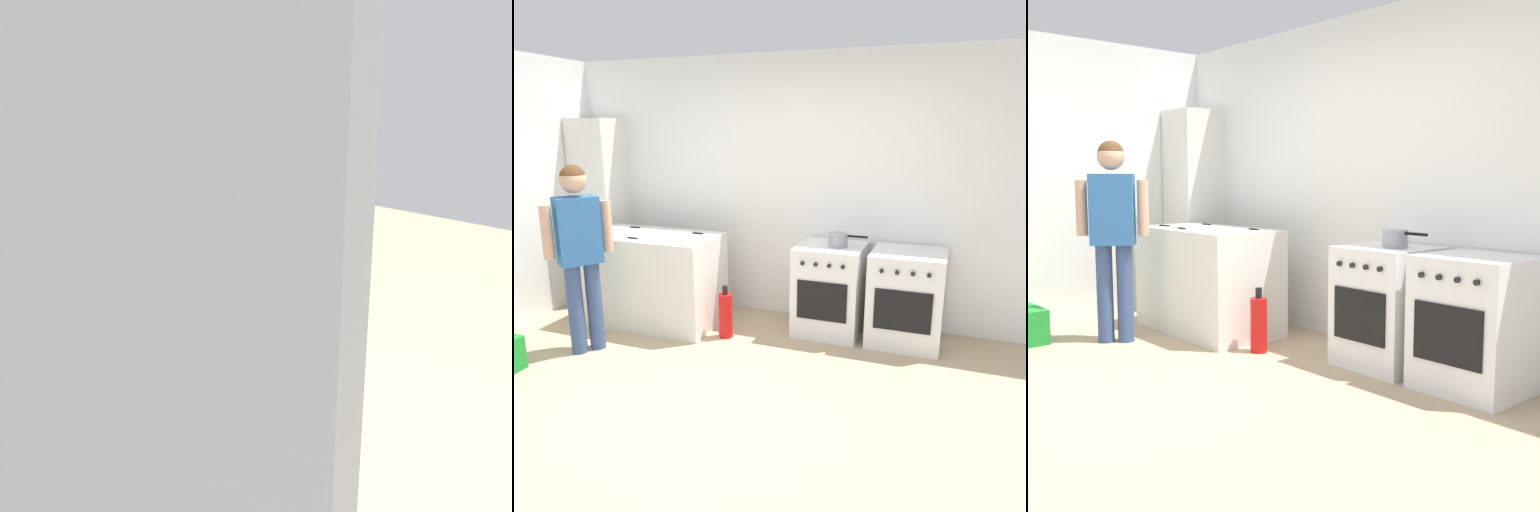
{
  "view_description": "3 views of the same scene",
  "coord_description": "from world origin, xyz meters",
  "views": [
    {
      "loc": [
        -3.6,
        -1.63,
        2.62
      ],
      "look_at": [
        0.09,
        0.82,
        0.89
      ],
      "focal_mm": 55.0,
      "sensor_mm": 36.0,
      "label": 1
    },
    {
      "loc": [
        1.4,
        -2.83,
        1.92
      ],
      "look_at": [
        -0.03,
        0.98,
        0.86
      ],
      "focal_mm": 35.0,
      "sensor_mm": 36.0,
      "label": 2
    },
    {
      "loc": [
        3.24,
        -1.88,
        1.32
      ],
      "look_at": [
        0.07,
        0.85,
        0.82
      ],
      "focal_mm": 45.0,
      "sensor_mm": 36.0,
      "label": 3
    }
  ],
  "objects": [
    {
      "name": "fire_extinguisher",
      "position": [
        -0.52,
        1.1,
        0.22
      ],
      "size": [
        0.13,
        0.13,
        0.5
      ],
      "color": "red",
      "rests_on": "ground"
    },
    {
      "name": "side_wall_left",
      "position": [
        -2.6,
        0.4,
        1.3
      ],
      "size": [
        0.1,
        3.1,
        2.6
      ],
      "primitive_type": "cube",
      "color": "white",
      "rests_on": "ground"
    },
    {
      "name": "oven_left",
      "position": [
        0.35,
        1.58,
        0.43
      ],
      "size": [
        0.61,
        0.62,
        0.85
      ],
      "color": "white",
      "rests_on": "ground"
    },
    {
      "name": "larder_cabinet",
      "position": [
        -2.3,
        1.68,
        1.0
      ],
      "size": [
        0.48,
        0.44,
        2.0
      ],
      "primitive_type": "cube",
      "color": "silver",
      "rests_on": "ground"
    },
    {
      "name": "knife_bread",
      "position": [
        -1.68,
        1.07,
        0.9
      ],
      "size": [
        0.34,
        0.14,
        0.01
      ],
      "color": "silver",
      "rests_on": "counter_unit"
    },
    {
      "name": "person",
      "position": [
        -1.53,
        0.42,
        0.97
      ],
      "size": [
        0.36,
        0.49,
        1.62
      ],
      "color": "#384C7A",
      "rests_on": "ground"
    },
    {
      "name": "counter_unit",
      "position": [
        -1.35,
        1.2,
        0.45
      ],
      "size": [
        1.3,
        0.7,
        0.9
      ],
      "primitive_type": "cube",
      "color": "silver",
      "rests_on": "ground"
    },
    {
      "name": "knife_carving",
      "position": [
        -1.03,
        1.38,
        0.9
      ],
      "size": [
        0.33,
        0.05,
        0.01
      ],
      "color": "silver",
      "rests_on": "counter_unit"
    },
    {
      "name": "oven_right",
      "position": [
        1.06,
        1.58,
        0.43
      ],
      "size": [
        0.64,
        0.62,
        0.85
      ],
      "color": "white",
      "rests_on": "ground"
    },
    {
      "name": "knife_paring",
      "position": [
        -1.43,
        0.98,
        0.91
      ],
      "size": [
        0.21,
        0.05,
        0.01
      ],
      "color": "silver",
      "rests_on": "counter_unit"
    },
    {
      "name": "ground_plane",
      "position": [
        0.0,
        0.0,
        0.0
      ],
      "size": [
        8.0,
        8.0,
        0.0
      ],
      "primitive_type": "plane",
      "color": "tan"
    },
    {
      "name": "pot",
      "position": [
        0.42,
        1.55,
        0.91
      ],
      "size": [
        0.36,
        0.18,
        0.12
      ],
      "color": "gray",
      "rests_on": "oven_left"
    },
    {
      "name": "knife_chef",
      "position": [
        -1.77,
        1.42,
        0.9
      ],
      "size": [
        0.31,
        0.05,
        0.01
      ],
      "color": "silver",
      "rests_on": "counter_unit"
    },
    {
      "name": "back_wall",
      "position": [
        0.0,
        1.95,
        1.3
      ],
      "size": [
        6.0,
        0.1,
        2.6
      ],
      "primitive_type": "cube",
      "color": "white",
      "rests_on": "ground"
    }
  ]
}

